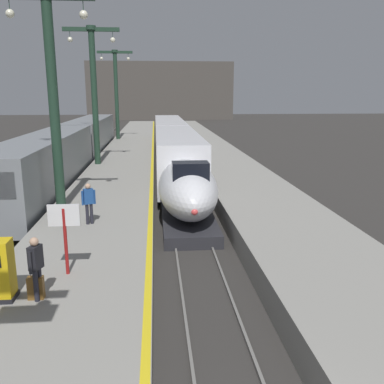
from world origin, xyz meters
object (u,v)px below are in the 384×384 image
station_column_distant (116,87)px  passenger_near_edge (36,264)px  departure_info_board (64,225)px  station_column_far (94,84)px  highspeed_train_main (174,147)px  regional_train_adjacent (74,146)px  rolling_suitcase (36,288)px  station_column_mid (52,83)px  passenger_mid_platform (89,200)px

station_column_distant → passenger_near_edge: station_column_distant is taller
departure_info_board → station_column_far: bearing=94.9°
highspeed_train_main → station_column_far: bearing=-155.6°
regional_train_adjacent → rolling_suitcase: bearing=-81.9°
regional_train_adjacent → station_column_mid: station_column_mid is taller
station_column_mid → rolling_suitcase: size_ratio=9.56×
regional_train_adjacent → station_column_distant: (2.20, 15.67, 4.91)m
highspeed_train_main → station_column_distant: station_column_distant is taller
passenger_mid_platform → passenger_near_edge: bearing=-93.0°
passenger_mid_platform → rolling_suitcase: passenger_mid_platform is taller
regional_train_adjacent → passenger_mid_platform: 18.31m
regional_train_adjacent → passenger_near_edge: regional_train_adjacent is taller
rolling_suitcase → departure_info_board: 1.99m
station_column_distant → station_column_mid: bearing=-90.0°
station_column_far → passenger_mid_platform: bearing=-83.8°
station_column_distant → departure_info_board: 38.76m
highspeed_train_main → passenger_near_edge: size_ratio=22.91×
passenger_near_edge → departure_info_board: bearing=75.0°
station_column_distant → passenger_mid_platform: (1.67, -33.56, -5.00)m
station_column_distant → passenger_near_edge: bearing=-88.1°
regional_train_adjacent → highspeed_train_main: bearing=0.8°
regional_train_adjacent → passenger_near_edge: (3.53, -24.37, -0.09)m
station_column_far → rolling_suitcase: station_column_far is taller
station_column_distant → passenger_mid_platform: bearing=-87.2°
station_column_mid → departure_info_board: (1.75, -7.38, -4.12)m
highspeed_train_main → passenger_near_edge: bearing=-100.6°
highspeed_train_main → station_column_distant: (-5.90, 15.55, 5.12)m
station_column_mid → station_column_distant: bearing=90.0°
station_column_mid → passenger_mid_platform: size_ratio=5.55×
departure_info_board → station_column_distant: bearing=92.6°
passenger_mid_platform → departure_info_board: departure_info_board is taller
station_column_mid → passenger_near_edge: bearing=-81.5°
rolling_suitcase → departure_info_board: departure_info_board is taller
station_column_far → station_column_distant: bearing=90.0°
highspeed_train_main → station_column_mid: size_ratio=4.13×
passenger_mid_platform → regional_train_adjacent: bearing=102.2°
station_column_far → highspeed_train_main: bearing=24.4°
station_column_mid → passenger_mid_platform: 5.52m
highspeed_train_main → station_column_mid: station_column_mid is taller
station_column_mid → station_column_far: (0.00, 12.87, 0.28)m
station_column_mid → station_column_distant: (0.00, 31.09, 0.36)m
regional_train_adjacent → station_column_mid: (2.20, -15.42, 4.55)m
highspeed_train_main → rolling_suitcase: highspeed_train_main is taller
station_column_far → rolling_suitcase: 22.50m
station_column_mid → station_column_distant: station_column_distant is taller
passenger_near_edge → station_column_mid: bearing=98.5°
passenger_near_edge → departure_info_board: departure_info_board is taller
station_column_far → departure_info_board: size_ratio=4.68×
station_column_far → rolling_suitcase: (1.25, -21.75, -5.61)m
station_column_mid → highspeed_train_main: bearing=69.2°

